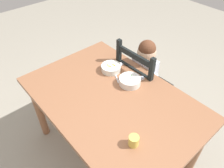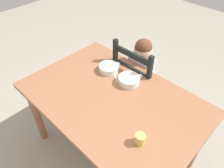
{
  "view_description": "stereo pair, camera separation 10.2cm",
  "coord_description": "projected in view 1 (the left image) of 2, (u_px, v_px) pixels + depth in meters",
  "views": [
    {
      "loc": [
        0.88,
        -0.76,
        1.92
      ],
      "look_at": [
        -0.07,
        0.06,
        0.79
      ],
      "focal_mm": 34.53,
      "sensor_mm": 36.0,
      "label": 1
    },
    {
      "loc": [
        0.81,
        -0.84,
        1.92
      ],
      "look_at": [
        -0.07,
        0.06,
        0.79
      ],
      "focal_mm": 34.53,
      "sensor_mm": 36.0,
      "label": 2
    }
  ],
  "objects": [
    {
      "name": "ground_plane",
      "position": [
        112.0,
        150.0,
        2.14
      ],
      "size": [
        8.0,
        8.0,
        0.0
      ],
      "primitive_type": "plane",
      "color": "#9B9586"
    },
    {
      "name": "dining_table",
      "position": [
        112.0,
        106.0,
        1.72
      ],
      "size": [
        1.39,
        0.93,
        0.74
      ],
      "color": "#955F40",
      "rests_on": "ground"
    },
    {
      "name": "dining_chair",
      "position": [
        141.0,
        86.0,
        2.16
      ],
      "size": [
        0.43,
        0.43,
        0.96
      ],
      "color": "black",
      "rests_on": "ground"
    },
    {
      "name": "child_figure",
      "position": [
        142.0,
        72.0,
        2.04
      ],
      "size": [
        0.32,
        0.31,
        0.97
      ],
      "color": "silver",
      "rests_on": "ground"
    },
    {
      "name": "bowl_of_peas",
      "position": [
        130.0,
        81.0,
        1.74
      ],
      "size": [
        0.18,
        0.18,
        0.06
      ],
      "color": "white",
      "rests_on": "dining_table"
    },
    {
      "name": "bowl_of_carrots",
      "position": [
        111.0,
        68.0,
        1.88
      ],
      "size": [
        0.17,
        0.17,
        0.05
      ],
      "color": "white",
      "rests_on": "dining_table"
    },
    {
      "name": "spoon",
      "position": [
        116.0,
        76.0,
        1.83
      ],
      "size": [
        0.13,
        0.08,
        0.01
      ],
      "color": "silver",
      "rests_on": "dining_table"
    },
    {
      "name": "drinking_cup",
      "position": [
        134.0,
        141.0,
        1.32
      ],
      "size": [
        0.07,
        0.07,
        0.07
      ],
      "primitive_type": "cylinder",
      "color": "#E3CA54",
      "rests_on": "dining_table"
    }
  ]
}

